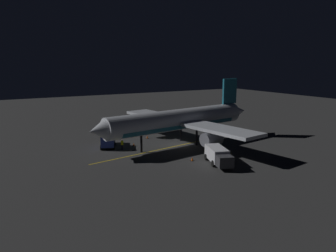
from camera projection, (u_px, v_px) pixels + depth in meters
The scene contains 9 objects.
ground_plane at pixel (178, 145), 56.51m from camera, with size 180.00×180.00×0.20m, color #323232.
apron_guide_stripe at pixel (161, 149), 53.59m from camera, with size 0.24×25.68×0.01m, color gold.
airliner at pixel (181, 120), 56.03m from camera, with size 30.74×33.64×10.93m.
baggage_truck at pixel (108, 139), 54.86m from camera, with size 5.87×4.02×2.60m.
catering_truck at pixel (218, 156), 45.57m from camera, with size 6.71×4.00×2.27m.
ground_crew_worker at pixel (122, 145), 53.04m from camera, with size 0.40×0.40×1.74m.
traffic_cone_near_left at pixel (147, 137), 61.21m from camera, with size 0.50×0.50×0.55m.
traffic_cone_near_right at pixel (192, 159), 47.36m from camera, with size 0.50×0.50×0.55m.
traffic_cone_under_wing at pixel (134, 145), 55.67m from camera, with size 0.50×0.50×0.55m.
Camera 1 is at (-46.85, 28.52, 14.03)m, focal length 35.14 mm.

